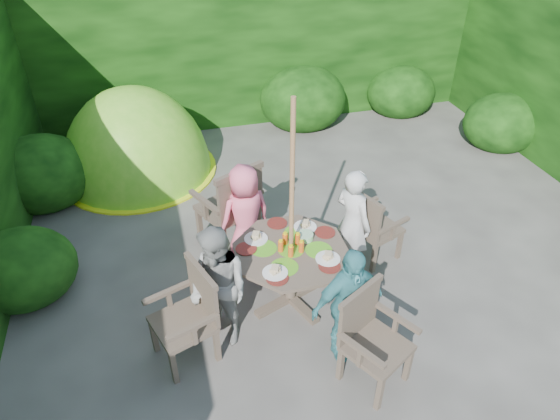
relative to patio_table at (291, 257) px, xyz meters
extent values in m
plane|color=#46433F|center=(0.76, 0.61, -0.56)|extent=(60.00, 60.00, 0.00)
cube|color=black|center=(0.76, 4.61, 0.69)|extent=(9.00, 1.00, 2.50)
cylinder|color=#44382D|center=(0.00, 0.00, -0.25)|extent=(0.11, 0.11, 0.63)
cube|color=#44382D|center=(0.00, 0.00, -0.53)|extent=(0.81, 0.39, 0.06)
cube|color=#44382D|center=(0.00, 0.00, -0.53)|extent=(0.39, 0.81, 0.06)
cylinder|color=#44382D|center=(0.00, 0.00, 0.09)|extent=(1.48, 1.48, 0.04)
cylinder|color=#57B51F|center=(-0.13, -0.23, 0.11)|extent=(0.26, 0.26, 0.00)
cylinder|color=#57B51F|center=(0.25, -0.08, 0.11)|extent=(0.26, 0.26, 0.00)
cylinder|color=#57B51F|center=(-0.25, 0.08, 0.11)|extent=(0.26, 0.26, 0.00)
cylinder|color=#57B51F|center=(0.13, 0.23, 0.11)|extent=(0.26, 0.26, 0.00)
cylinder|color=#57B51F|center=(0.00, 0.00, 0.11)|extent=(0.26, 0.26, 0.00)
cylinder|color=white|center=(0.23, 0.29, 0.11)|extent=(0.23, 0.23, 0.01)
cylinder|color=white|center=(-0.29, 0.23, 0.11)|extent=(0.23, 0.23, 0.01)
cylinder|color=white|center=(-0.24, -0.29, 0.11)|extent=(0.23, 0.23, 0.01)
cylinder|color=white|center=(0.28, -0.23, 0.11)|extent=(0.23, 0.23, 0.01)
cylinder|color=#B81F0C|center=(0.39, 0.15, 0.11)|extent=(0.20, 0.20, 0.01)
cylinder|color=#B81F0C|center=(-0.03, 0.42, 0.11)|extent=(0.20, 0.20, 0.01)
cylinder|color=#B81F0C|center=(-0.41, 0.11, 0.11)|extent=(0.20, 0.20, 0.01)
cylinder|color=#B81F0C|center=(-0.23, -0.36, 0.11)|extent=(0.20, 0.20, 0.01)
cylinder|color=#B81F0C|center=(0.27, -0.33, 0.11)|extent=(0.20, 0.20, 0.01)
cylinder|color=green|center=(0.17, 0.11, 0.14)|extent=(0.17, 0.17, 0.06)
cylinder|color=olive|center=(0.00, 0.00, 0.54)|extent=(0.06, 0.06, 2.20)
cube|color=#44382D|center=(1.10, 0.42, -0.18)|extent=(0.59, 0.60, 0.04)
cube|color=#44382D|center=(1.35, 0.31, -0.37)|extent=(0.06, 0.06, 0.38)
cube|color=#44382D|center=(1.21, 0.68, -0.37)|extent=(0.06, 0.06, 0.38)
cube|color=#44382D|center=(0.98, 0.17, -0.37)|extent=(0.06, 0.06, 0.38)
cube|color=#44382D|center=(0.84, 0.54, -0.37)|extent=(0.06, 0.06, 0.38)
cube|color=#44382D|center=(0.90, 0.35, 0.07)|extent=(0.20, 0.45, 0.45)
cube|color=#44382D|center=(1.18, 0.20, 0.00)|extent=(0.44, 0.20, 0.04)
cube|color=#44382D|center=(1.01, 0.64, 0.00)|extent=(0.44, 0.20, 0.04)
cube|color=#44382D|center=(-1.10, -0.43, -0.16)|extent=(0.61, 0.62, 0.05)
cube|color=#44382D|center=(-1.37, -0.30, -0.36)|extent=(0.06, 0.06, 0.40)
cube|color=#44382D|center=(-1.23, -0.69, -0.36)|extent=(0.06, 0.06, 0.40)
cube|color=#44382D|center=(-0.98, -0.16, -0.36)|extent=(0.06, 0.06, 0.40)
cube|color=#44382D|center=(-0.84, -0.55, -0.36)|extent=(0.06, 0.06, 0.40)
cube|color=#44382D|center=(-0.89, -0.35, 0.10)|extent=(0.20, 0.47, 0.47)
cube|color=#44382D|center=(-1.19, -0.20, 0.03)|extent=(0.46, 0.20, 0.04)
cube|color=#44382D|center=(-1.02, -0.66, 0.03)|extent=(0.46, 0.20, 0.04)
cube|color=#44382D|center=(-0.43, 1.10, -0.09)|extent=(0.76, 0.75, 0.05)
cube|color=#44382D|center=(-0.32, 1.42, -0.33)|extent=(0.07, 0.07, 0.46)
cube|color=#44382D|center=(-0.75, 1.21, -0.33)|extent=(0.07, 0.07, 0.46)
cube|color=#44382D|center=(-0.11, 0.99, -0.33)|extent=(0.07, 0.07, 0.46)
cube|color=#44382D|center=(-0.54, 0.77, -0.33)|extent=(0.07, 0.07, 0.46)
cube|color=#44382D|center=(-0.31, 0.86, 0.21)|extent=(0.53, 0.29, 0.55)
cube|color=#44382D|center=(-0.17, 1.22, 0.13)|extent=(0.29, 0.52, 0.04)
cube|color=#44382D|center=(-0.69, 0.97, 0.13)|extent=(0.29, 0.52, 0.04)
cube|color=#44382D|center=(0.42, -1.10, -0.16)|extent=(0.64, 0.64, 0.05)
cube|color=#44382D|center=(0.34, -1.38, -0.37)|extent=(0.06, 0.06, 0.39)
cube|color=#44382D|center=(0.70, -1.18, -0.37)|extent=(0.06, 0.06, 0.39)
cube|color=#44382D|center=(0.15, -1.02, -0.37)|extent=(0.06, 0.06, 0.39)
cube|color=#44382D|center=(0.50, -0.83, -0.37)|extent=(0.06, 0.06, 0.39)
cube|color=#44382D|center=(0.31, -0.91, 0.08)|extent=(0.44, 0.27, 0.46)
cube|color=#44382D|center=(0.21, -1.22, 0.02)|extent=(0.26, 0.43, 0.04)
cube|color=#44382D|center=(0.63, -0.99, 0.02)|extent=(0.26, 0.43, 0.04)
imported|color=silver|center=(0.74, 0.29, 0.06)|extent=(0.46, 0.54, 1.25)
imported|color=gray|center=(-0.75, -0.29, 0.06)|extent=(0.72, 0.76, 1.23)
imported|color=#FF6989|center=(-0.29, 0.74, 0.03)|extent=(0.66, 0.52, 1.19)
imported|color=teal|center=(0.29, -0.75, 0.03)|extent=(0.73, 0.40, 1.18)
ellipsoid|color=#69CD27|center=(-1.39, 3.01, -0.56)|extent=(2.28, 2.28, 2.49)
ellipsoid|color=black|center=(-1.47, 2.32, -0.56)|extent=(0.74, 0.45, 0.86)
cylinder|color=#F5FF1A|center=(-1.39, 3.01, -0.55)|extent=(2.18, 2.18, 0.03)
camera|label=1|loc=(-1.06, -3.50, 3.15)|focal=32.00mm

